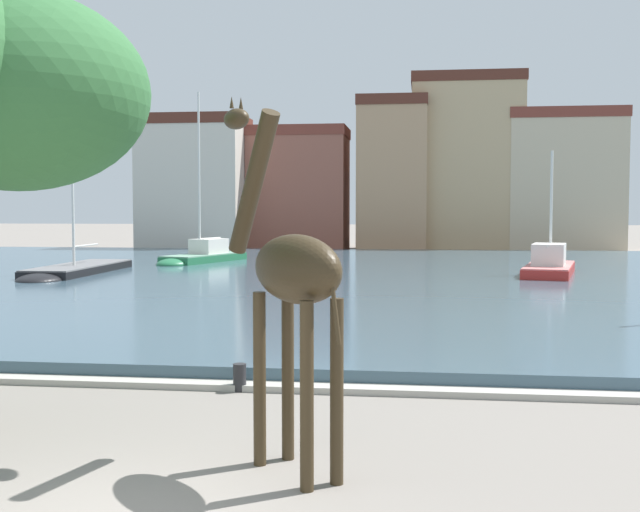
{
  "coord_description": "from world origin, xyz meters",
  "views": [
    {
      "loc": [
        3.19,
        -7.69,
        3.32
      ],
      "look_at": [
        0.83,
        10.53,
        2.2
      ],
      "focal_mm": 44.22,
      "sensor_mm": 36.0,
      "label": 1
    }
  ],
  "objects_px": {
    "sailboat_red": "(550,269)",
    "mooring_bollard": "(240,377)",
    "sailboat_black": "(72,273)",
    "giraffe_statue": "(290,276)",
    "sailboat_green": "(200,258)"
  },
  "relations": [
    {
      "from": "sailboat_red",
      "to": "mooring_bollard",
      "type": "xyz_separation_m",
      "value": [
        -9.02,
        -22.61,
        -0.32
      ]
    },
    {
      "from": "sailboat_black",
      "to": "sailboat_red",
      "type": "bearing_deg",
      "value": 7.83
    },
    {
      "from": "giraffe_statue",
      "to": "sailboat_black",
      "type": "relative_size",
      "value": 0.53
    },
    {
      "from": "mooring_bollard",
      "to": "sailboat_green",
      "type": "bearing_deg",
      "value": 107.43
    },
    {
      "from": "sailboat_red",
      "to": "mooring_bollard",
      "type": "relative_size",
      "value": 14.74
    },
    {
      "from": "giraffe_statue",
      "to": "sailboat_green",
      "type": "xyz_separation_m",
      "value": [
        -10.44,
        32.19,
        -1.92
      ]
    },
    {
      "from": "giraffe_statue",
      "to": "sailboat_red",
      "type": "bearing_deg",
      "value": 74.6
    },
    {
      "from": "giraffe_statue",
      "to": "sailboat_red",
      "type": "xyz_separation_m",
      "value": [
        7.38,
        26.78,
        -1.91
      ]
    },
    {
      "from": "giraffe_statue",
      "to": "sailboat_green",
      "type": "bearing_deg",
      "value": 107.96
    },
    {
      "from": "sailboat_green",
      "to": "mooring_bollard",
      "type": "xyz_separation_m",
      "value": [
        8.8,
        -28.02,
        -0.32
      ]
    },
    {
      "from": "sailboat_black",
      "to": "sailboat_red",
      "type": "distance_m",
      "value": 21.52
    },
    {
      "from": "giraffe_statue",
      "to": "sailboat_green",
      "type": "height_order",
      "value": "sailboat_green"
    },
    {
      "from": "sailboat_black",
      "to": "sailboat_green",
      "type": "height_order",
      "value": "sailboat_green"
    },
    {
      "from": "sailboat_green",
      "to": "sailboat_red",
      "type": "bearing_deg",
      "value": -16.91
    },
    {
      "from": "sailboat_green",
      "to": "mooring_bollard",
      "type": "bearing_deg",
      "value": -72.57
    }
  ]
}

